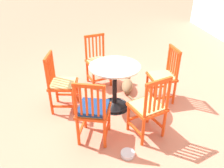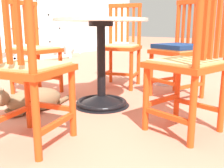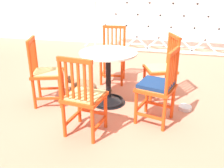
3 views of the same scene
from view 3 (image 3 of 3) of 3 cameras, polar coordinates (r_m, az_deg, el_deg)
ground_plane at (r=3.44m, az=-0.48°, el=-5.10°), size 24.00×24.00×0.00m
lattice_fence_panel at (r=5.96m, az=10.75°, el=12.64°), size 3.66×0.06×1.23m
cafe_table at (r=3.44m, az=-0.82°, el=0.11°), size 0.76×0.76×0.73m
orange_chair_by_planter at (r=2.69m, az=-6.52°, el=-3.17°), size 0.46×0.46×0.91m
orange_chair_at_corner at (r=2.95m, az=10.34°, el=-0.72°), size 0.49×0.49×0.91m
orange_chair_near_fence at (r=3.62m, az=11.25°, el=3.36°), size 0.52×0.52×0.91m
orange_chair_facing_out at (r=4.16m, az=0.22°, el=6.28°), size 0.43×0.43×0.91m
orange_chair_tucked_in at (r=3.50m, az=-14.86°, el=2.34°), size 0.50×0.50×0.91m
tabby_cat at (r=3.92m, az=-6.88°, el=-0.19°), size 0.75×0.29×0.23m
pet_water_bowl at (r=3.49m, az=16.21°, el=-5.19°), size 0.17×0.17×0.05m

